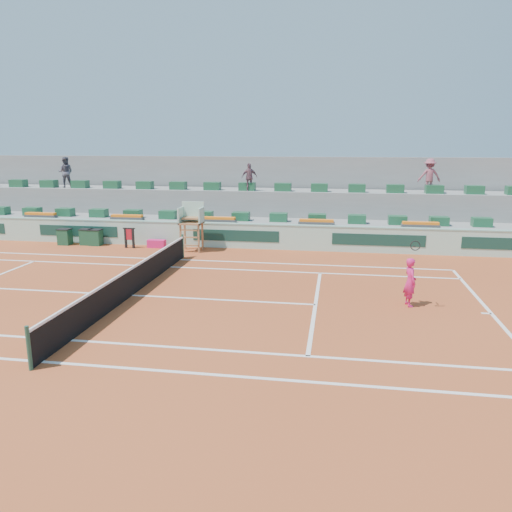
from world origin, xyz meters
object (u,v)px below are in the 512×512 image
object	(u,v)px
player_bag	(157,244)
tennis_player	(410,282)
drink_cooler_a	(95,237)
umpire_chair	(192,220)

from	to	relation	value
player_bag	tennis_player	xyz separation A→B (m)	(11.43, -7.49, 0.61)
drink_cooler_a	tennis_player	world-z (taller)	tennis_player
player_bag	tennis_player	world-z (taller)	tennis_player
player_bag	umpire_chair	world-z (taller)	umpire_chair
drink_cooler_a	umpire_chair	bearing A→B (deg)	-4.67
umpire_chair	tennis_player	size ratio (longest dim) A/B	1.05
tennis_player	drink_cooler_a	bearing A→B (deg)	152.99
umpire_chair	tennis_player	world-z (taller)	umpire_chair
umpire_chair	player_bag	bearing A→B (deg)	168.79
umpire_chair	drink_cooler_a	world-z (taller)	umpire_chair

